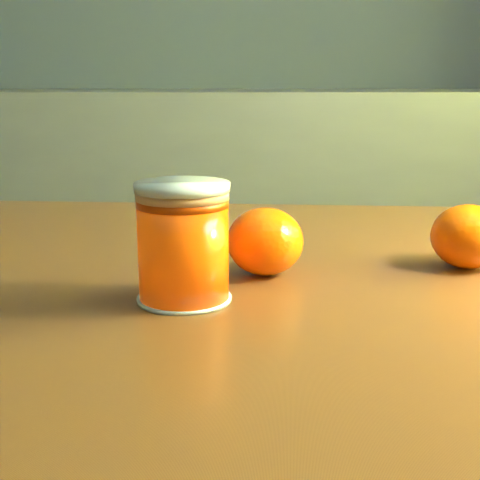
{
  "coord_description": "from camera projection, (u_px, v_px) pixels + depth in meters",
  "views": [
    {
      "loc": [
        0.63,
        -0.55,
        0.93
      ],
      "look_at": [
        0.65,
        -0.03,
        0.81
      ],
      "focal_mm": 50.0,
      "sensor_mm": 36.0,
      "label": 1
    }
  ],
  "objects": [
    {
      "name": "table",
      "position": [
        369.0,
        384.0,
        0.6
      ],
      "size": [
        1.09,
        0.82,
        0.76
      ],
      "rotation": [
        0.0,
        0.0,
        -0.11
      ],
      "color": "brown",
      "rests_on": "ground"
    },
    {
      "name": "kitchen_counter",
      "position": [
        11.0,
        242.0,
        2.03
      ],
      "size": [
        3.15,
        0.6,
        0.9
      ],
      "primitive_type": "cube",
      "color": "#54545A",
      "rests_on": "ground"
    },
    {
      "name": "orange_front",
      "position": [
        265.0,
        241.0,
        0.59
      ],
      "size": [
        0.08,
        0.08,
        0.06
      ],
      "primitive_type": "ellipsoid",
      "rotation": [
        0.0,
        0.0,
        -0.13
      ],
      "color": "#FF5B05",
      "rests_on": "table"
    },
    {
      "name": "orange_back",
      "position": [
        468.0,
        236.0,
        0.61
      ],
      "size": [
        0.09,
        0.09,
        0.06
      ],
      "primitive_type": "ellipsoid",
      "rotation": [
        0.0,
        0.0,
        -0.34
      ],
      "color": "#FF5B05",
      "rests_on": "table"
    },
    {
      "name": "juice_glass",
      "position": [
        183.0,
        243.0,
        0.52
      ],
      "size": [
        0.07,
        0.07,
        0.09
      ],
      "rotation": [
        0.0,
        0.0,
        0.0
      ],
      "color": "#FF4905",
      "rests_on": "table"
    }
  ]
}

